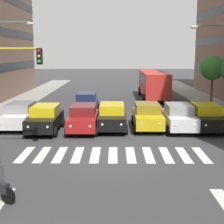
{
  "coord_description": "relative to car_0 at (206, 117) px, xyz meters",
  "views": [
    {
      "loc": [
        -0.1,
        16.72,
        5.14
      ],
      "look_at": [
        0.08,
        -3.63,
        1.57
      ],
      "focal_mm": 54.8,
      "sensor_mm": 36.0,
      "label": 1
    }
  ],
  "objects": [
    {
      "name": "street_tree_2",
      "position": [
        -3.11,
        -9.98,
        2.78
      ],
      "size": [
        2.31,
        2.31,
        4.7
      ],
      "color": "#513823",
      "rests_on": "sidewalk_left"
    },
    {
      "name": "car_2",
      "position": [
        3.87,
        -0.33,
        0.0
      ],
      "size": [
        2.02,
        4.44,
        1.72
      ],
      "color": "gold",
      "rests_on": "ground_plane"
    },
    {
      "name": "car_6",
      "position": [
        12.55,
        -0.53,
        0.0
      ],
      "size": [
        2.02,
        4.44,
        1.72
      ],
      "color": "silver",
      "rests_on": "ground_plane"
    },
    {
      "name": "car_row2_0",
      "position": [
        8.51,
        -6.37,
        0.0
      ],
      "size": [
        2.02,
        4.44,
        1.72
      ],
      "color": "navy",
      "rests_on": "ground_plane"
    },
    {
      "name": "car_0",
      "position": [
        0.0,
        0.0,
        0.0
      ],
      "size": [
        2.02,
        4.44,
        1.72
      ],
      "color": "black",
      "rests_on": "ground_plane"
    },
    {
      "name": "car_1",
      "position": [
        1.82,
        0.03,
        0.0
      ],
      "size": [
        2.02,
        4.44,
        1.72
      ],
      "color": "silver",
      "rests_on": "ground_plane"
    },
    {
      "name": "lane_arrow_1",
      "position": [
        10.11,
        11.19,
        -0.88
      ],
      "size": [
        0.5,
        2.2,
        0.01
      ],
      "primitive_type": "cube",
      "color": "silver",
      "rests_on": "ground_plane"
    },
    {
      "name": "street_lamp_right",
      "position": [
        14.17,
        -2.11,
        3.68
      ],
      "size": [
        3.0,
        0.28,
        7.21
      ],
      "color": "#4C6B56",
      "rests_on": "sidewalk_right"
    },
    {
      "name": "crosswalk_markings",
      "position": [
        6.17,
        5.69,
        -0.88
      ],
      "size": [
        9.45,
        2.8,
        0.01
      ],
      "color": "silver",
      "rests_on": "ground_plane"
    },
    {
      "name": "car_4",
      "position": [
        8.14,
        0.37,
        0.0
      ],
      "size": [
        2.02,
        4.44,
        1.72
      ],
      "color": "maroon",
      "rests_on": "ground_plane"
    },
    {
      "name": "car_3",
      "position": [
        6.27,
        -0.11,
        0.0
      ],
      "size": [
        2.02,
        4.44,
        1.72
      ],
      "color": "black",
      "rests_on": "ground_plane"
    },
    {
      "name": "ground_plane",
      "position": [
        6.17,
        5.69,
        -0.89
      ],
      "size": [
        180.0,
        180.0,
        0.0
      ],
      "primitive_type": "plane",
      "color": "#38383A"
    },
    {
      "name": "bus_behind_traffic",
      "position": [
        1.82,
        -15.66,
        0.97
      ],
      "size": [
        2.78,
        10.5,
        3.0
      ],
      "color": "red",
      "rests_on": "ground_plane"
    },
    {
      "name": "car_5",
      "position": [
        10.62,
        0.59,
        0.0
      ],
      "size": [
        2.02,
        4.44,
        1.72
      ],
      "color": "black",
      "rests_on": "ground_plane"
    }
  ]
}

